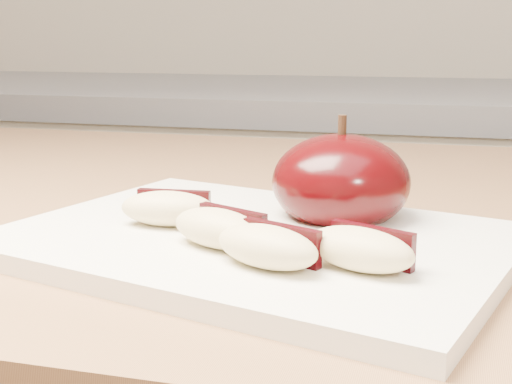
# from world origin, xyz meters

# --- Properties ---
(back_cabinet) EXTENTS (2.40, 0.62, 0.94)m
(back_cabinet) POSITION_xyz_m (0.00, 1.20, 0.47)
(back_cabinet) COLOR silver
(back_cabinet) RESTS_ON ground
(cutting_board) EXTENTS (0.34, 0.28, 0.01)m
(cutting_board) POSITION_xyz_m (-0.01, 0.35, 0.91)
(cutting_board) COLOR silver
(cutting_board) RESTS_ON island_counter
(apple_half) EXTENTS (0.10, 0.10, 0.08)m
(apple_half) POSITION_xyz_m (0.03, 0.40, 0.93)
(apple_half) COLOR black
(apple_half) RESTS_ON cutting_board
(apple_wedge_a) EXTENTS (0.06, 0.03, 0.02)m
(apple_wedge_a) POSITION_xyz_m (-0.07, 0.35, 0.92)
(apple_wedge_a) COLOR beige
(apple_wedge_a) RESTS_ON cutting_board
(apple_wedge_b) EXTENTS (0.07, 0.05, 0.02)m
(apple_wedge_b) POSITION_xyz_m (-0.02, 0.32, 0.92)
(apple_wedge_b) COLOR beige
(apple_wedge_b) RESTS_ON cutting_board
(apple_wedge_c) EXTENTS (0.07, 0.05, 0.02)m
(apple_wedge_c) POSITION_xyz_m (0.01, 0.29, 0.92)
(apple_wedge_c) COLOR beige
(apple_wedge_c) RESTS_ON cutting_board
(apple_wedge_d) EXTENTS (0.07, 0.05, 0.02)m
(apple_wedge_d) POSITION_xyz_m (0.06, 0.30, 0.92)
(apple_wedge_d) COLOR beige
(apple_wedge_d) RESTS_ON cutting_board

